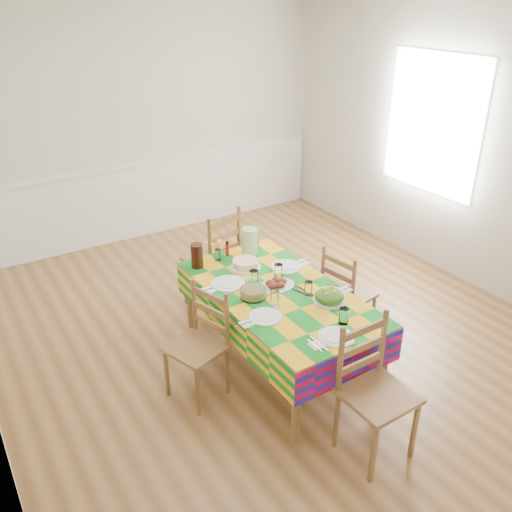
% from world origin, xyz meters
% --- Properties ---
extents(room, '(4.58, 5.08, 2.78)m').
position_xyz_m(room, '(0.00, 0.00, 1.35)').
color(room, brown).
rests_on(room, ground).
extents(wainscot, '(4.41, 0.06, 0.92)m').
position_xyz_m(wainscot, '(0.00, 2.48, 0.49)').
color(wainscot, white).
rests_on(wainscot, room).
extents(window_right, '(0.00, 1.40, 1.40)m').
position_xyz_m(window_right, '(2.23, 0.30, 1.50)').
color(window_right, white).
rests_on(window_right, room).
extents(dining_table, '(0.93, 1.72, 0.67)m').
position_xyz_m(dining_table, '(-0.19, -0.49, 0.60)').
color(dining_table, brown).
rests_on(dining_table, room).
extents(setting_near_head, '(0.39, 0.26, 0.12)m').
position_xyz_m(setting_near_head, '(-0.16, -1.15, 0.70)').
color(setting_near_head, white).
rests_on(setting_near_head, dining_table).
extents(setting_left_near, '(0.43, 0.26, 0.11)m').
position_xyz_m(setting_left_near, '(-0.42, -0.70, 0.70)').
color(setting_left_near, white).
rests_on(setting_left_near, dining_table).
extents(setting_left_far, '(0.48, 0.29, 0.13)m').
position_xyz_m(setting_left_far, '(-0.41, -0.23, 0.70)').
color(setting_left_far, white).
rests_on(setting_left_far, dining_table).
extents(setting_right_near, '(0.42, 0.24, 0.11)m').
position_xyz_m(setting_right_near, '(0.07, -0.70, 0.69)').
color(setting_right_near, white).
rests_on(setting_right_near, dining_table).
extents(setting_right_far, '(0.48, 0.28, 0.12)m').
position_xyz_m(setting_right_far, '(0.03, -0.24, 0.70)').
color(setting_right_far, white).
rests_on(setting_right_far, dining_table).
extents(meat_platter, '(0.30, 0.22, 0.06)m').
position_xyz_m(meat_platter, '(-0.17, -0.42, 0.69)').
color(meat_platter, white).
rests_on(meat_platter, dining_table).
extents(salad_platter, '(0.25, 0.25, 0.10)m').
position_xyz_m(salad_platter, '(0.05, -0.81, 0.71)').
color(salad_platter, white).
rests_on(salad_platter, dining_table).
extents(pasta_bowl, '(0.20, 0.20, 0.07)m').
position_xyz_m(pasta_bowl, '(-0.40, -0.45, 0.71)').
color(pasta_bowl, white).
rests_on(pasta_bowl, dining_table).
extents(cake, '(0.25, 0.25, 0.07)m').
position_xyz_m(cake, '(-0.20, -0.02, 0.70)').
color(cake, white).
rests_on(cake, dining_table).
extents(serving_utensils, '(0.12, 0.26, 0.01)m').
position_xyz_m(serving_utensils, '(-0.04, -0.56, 0.67)').
color(serving_utensils, black).
rests_on(serving_utensils, dining_table).
extents(flower_vase, '(0.12, 0.10, 0.19)m').
position_xyz_m(flower_vase, '(-0.33, 0.23, 0.75)').
color(flower_vase, white).
rests_on(flower_vase, dining_table).
extents(hot_sauce, '(0.03, 0.03, 0.14)m').
position_xyz_m(hot_sauce, '(-0.22, 0.26, 0.74)').
color(hot_sauce, red).
rests_on(hot_sauce, dining_table).
extents(green_pitcher, '(0.13, 0.13, 0.23)m').
position_xyz_m(green_pitcher, '(-0.03, 0.20, 0.78)').
color(green_pitcher, '#AFD999').
rests_on(green_pitcher, dining_table).
extents(tea_pitcher, '(0.10, 0.10, 0.20)m').
position_xyz_m(tea_pitcher, '(-0.53, 0.21, 0.77)').
color(tea_pitcher, black).
rests_on(tea_pitcher, dining_table).
extents(name_card, '(0.06, 0.02, 0.01)m').
position_xyz_m(name_card, '(-0.18, -1.31, 0.68)').
color(name_card, white).
rests_on(name_card, dining_table).
extents(chair_near, '(0.43, 0.41, 0.95)m').
position_xyz_m(chair_near, '(-0.19, -1.56, 0.47)').
color(chair_near, brown).
rests_on(chair_near, room).
extents(chair_far, '(0.54, 0.52, 0.99)m').
position_xyz_m(chair_far, '(-0.18, 0.59, 0.49)').
color(chair_far, brown).
rests_on(chair_far, room).
extents(chair_left, '(0.46, 0.48, 0.86)m').
position_xyz_m(chair_left, '(-0.87, -0.47, 0.43)').
color(chair_left, brown).
rests_on(chair_left, room).
extents(chair_right, '(0.42, 0.43, 0.86)m').
position_xyz_m(chair_right, '(0.50, -0.49, 0.42)').
color(chair_right, brown).
rests_on(chair_right, room).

